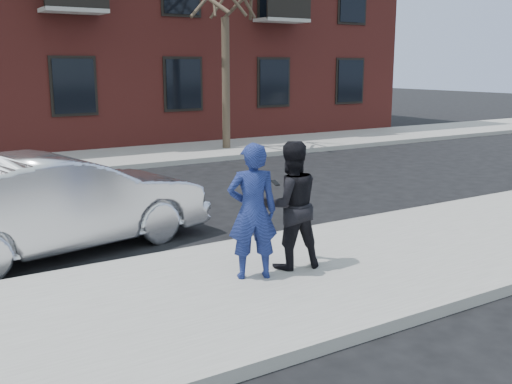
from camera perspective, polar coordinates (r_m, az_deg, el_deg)
ground at (r=8.68m, az=6.99°, el=-7.31°), size 100.00×100.00×0.00m
near_sidewalk at (r=8.47m, az=8.08°, el=-7.29°), size 50.00×3.50×0.15m
near_curb at (r=9.85m, az=1.31°, el=-4.42°), size 50.00×0.10×0.15m
far_sidewalk at (r=18.54m, az=-15.44°, el=2.95°), size 50.00×3.50×0.15m
far_curb at (r=16.85m, az=-13.65°, el=2.16°), size 50.00×0.10×0.15m
silver_sedan at (r=9.75m, az=-18.15°, el=-1.00°), size 4.87×2.46×1.53m
man_hoodie at (r=7.62m, az=-0.33°, el=-1.85°), size 0.75×0.63×1.77m
man_peacoat at (r=8.04m, az=3.30°, el=-1.26°), size 0.97×0.82×1.73m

